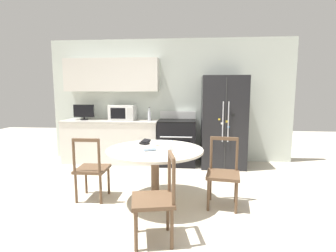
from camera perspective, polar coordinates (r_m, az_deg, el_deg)
ground_plane at (r=3.44m, az=-3.60°, el=-18.57°), size 14.00×14.00×0.00m
back_wall at (r=5.70m, az=-2.75°, el=6.90°), size 5.20×0.44×2.60m
kitchen_counter at (r=5.70m, az=-12.14°, el=-3.24°), size 2.01×0.64×0.90m
refrigerator at (r=5.34m, az=11.92°, el=0.91°), size 0.86×0.75×1.80m
oven_range at (r=5.42m, az=1.97°, el=-3.45°), size 0.76×0.68×1.08m
microwave at (r=5.61m, az=-9.86°, el=2.89°), size 0.53×0.37×0.31m
countertop_tv at (r=5.82m, az=-17.85°, el=3.01°), size 0.44×0.16×0.32m
counter_bottle at (r=5.43m, az=-4.09°, el=2.28°), size 0.06×0.06×0.28m
dining_table at (r=3.54m, az=-2.85°, el=-7.09°), size 1.29×1.29×0.75m
dining_chair_right at (r=3.58m, az=11.91°, el=-10.16°), size 0.47×0.47×0.90m
dining_chair_near at (r=2.75m, az=-2.69°, el=-15.71°), size 0.50×0.50×0.90m
dining_chair_left at (r=3.85m, az=-16.30°, el=-9.03°), size 0.42×0.42×0.90m
candle_glass at (r=3.42m, az=0.34°, el=-4.73°), size 0.08×0.08×0.08m
folded_napkin at (r=3.39m, az=-3.96°, el=-4.99°), size 0.17×0.11×0.05m
wallet at (r=3.81m, az=-5.03°, el=-3.55°), size 0.17×0.17×0.07m
mail_stack at (r=3.82m, az=-0.75°, el=-3.73°), size 0.27×0.33×0.02m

